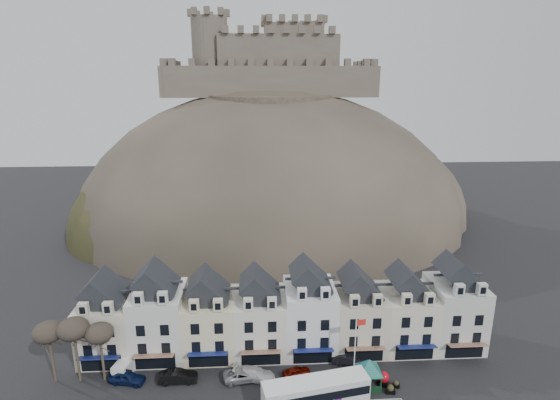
# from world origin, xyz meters

# --- Properties ---
(townhouse_terrace) EXTENTS (54.40, 9.35, 11.80)m
(townhouse_terrace) POSITION_xyz_m (0.15, 15.97, 5.30)
(townhouse_terrace) COLOR beige
(townhouse_terrace) RESTS_ON ground
(castle_hill) EXTENTS (100.00, 76.00, 68.00)m
(castle_hill) POSITION_xyz_m (1.25, 68.95, 0.11)
(castle_hill) COLOR #37332A
(castle_hill) RESTS_ON ground
(castle) EXTENTS (50.20, 22.20, 22.00)m
(castle) POSITION_xyz_m (0.51, 75.93, 40.19)
(castle) COLOR brown
(castle) RESTS_ON ground
(tree_left_far) EXTENTS (3.61, 3.61, 8.24)m
(tree_left_far) POSITION_xyz_m (-29.00, 10.50, 6.90)
(tree_left_far) COLOR #392E24
(tree_left_far) RESTS_ON ground
(tree_left_mid) EXTENTS (3.78, 3.78, 8.64)m
(tree_left_mid) POSITION_xyz_m (-26.00, 10.50, 7.24)
(tree_left_mid) COLOR #392E24
(tree_left_mid) RESTS_ON ground
(tree_left_near) EXTENTS (3.43, 3.43, 7.84)m
(tree_left_near) POSITION_xyz_m (-23.00, 10.50, 6.55)
(tree_left_near) COLOR #392E24
(tree_left_near) RESTS_ON ground
(bus) EXTENTS (12.60, 5.05, 3.47)m
(bus) POSITION_xyz_m (2.75, 4.48, 1.92)
(bus) COLOR #262628
(bus) RESTS_ON ground
(bus_shelter) EXTENTS (6.09, 6.09, 3.86)m
(bus_shelter) POSITION_xyz_m (9.56, 7.31, 3.00)
(bus_shelter) COLOR black
(bus_shelter) RESTS_ON ground
(red_buoy) EXTENTS (1.42, 1.42, 1.75)m
(red_buoy) POSITION_xyz_m (11.58, 7.62, 0.90)
(red_buoy) COLOR black
(red_buoy) RESTS_ON ground
(flagpole) EXTENTS (1.28, 0.32, 8.93)m
(flagpole) POSITION_xyz_m (8.10, 8.27, 5.10)
(flagpole) COLOR silver
(flagpole) RESTS_ON ground
(white_van) EXTENTS (2.78, 4.45, 1.88)m
(white_van) POSITION_xyz_m (-20.66, 11.81, 0.94)
(white_van) COLOR white
(white_van) RESTS_ON ground
(planter_west) EXTENTS (1.21, 0.80, 1.14)m
(planter_west) POSITION_xyz_m (12.00, 6.03, 0.55)
(planter_west) COLOR black
(planter_west) RESTS_ON ground
(planter_east) EXTENTS (0.99, 0.74, 0.89)m
(planter_east) POSITION_xyz_m (13.00, 7.00, 0.43)
(planter_east) COLOR black
(planter_east) RESTS_ON ground
(car_navy) EXTENTS (4.77, 2.69, 1.53)m
(car_navy) POSITION_xyz_m (-20.00, 9.71, 0.77)
(car_navy) COLOR #0C1840
(car_navy) RESTS_ON ground
(car_black) EXTENTS (4.78, 1.78, 1.56)m
(car_black) POSITION_xyz_m (-13.73, 9.50, 0.78)
(car_black) COLOR black
(car_black) RESTS_ON ground
(car_silver) EXTENTS (5.35, 3.16, 1.42)m
(car_silver) POSITION_xyz_m (-5.60, 9.50, 0.71)
(car_silver) COLOR gray
(car_silver) RESTS_ON ground
(car_white) EXTENTS (5.63, 3.54, 1.52)m
(car_white) POSITION_xyz_m (-4.29, 9.50, 0.76)
(car_white) COLOR silver
(car_white) RESTS_ON ground
(car_maroon) EXTENTS (3.87, 2.40, 1.23)m
(car_maroon) POSITION_xyz_m (1.06, 9.79, 0.62)
(car_maroon) COLOR #560D04
(car_maroon) RESTS_ON ground
(car_charcoal) EXTENTS (4.34, 2.08, 1.37)m
(car_charcoal) POSITION_xyz_m (7.94, 12.00, 0.69)
(car_charcoal) COLOR black
(car_charcoal) RESTS_ON ground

